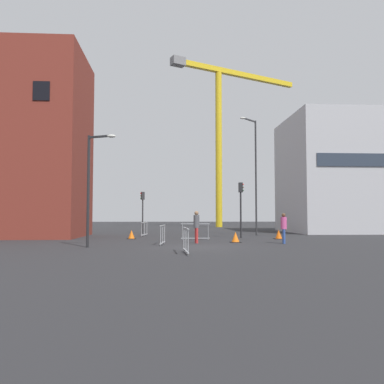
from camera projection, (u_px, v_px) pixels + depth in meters
ground at (198, 247)px, 20.25m from camera, size 160.00×160.00×0.00m
brick_building at (14, 145)px, 30.03m from camera, size 10.36×7.63×13.80m
office_block at (344, 175)px, 38.38m from camera, size 10.88×9.98×10.93m
construction_crane at (222, 117)px, 55.93m from camera, size 19.07×9.82×22.47m
streetlamp_tall at (254, 168)px, 32.16m from camera, size 1.58×1.51×9.29m
streetlamp_short at (92, 179)px, 20.21m from camera, size 1.49×0.71×5.67m
traffic_light_island at (241, 201)px, 28.53m from camera, size 0.37×0.24×3.95m
traffic_light_median at (143, 205)px, 35.69m from camera, size 0.39×0.33×3.70m
pedestrian_walking at (196, 224)px, 23.11m from camera, size 0.34×0.34×1.85m
pedestrian_waiting at (284, 226)px, 22.78m from camera, size 0.34×0.34×1.73m
safety_barrier_front at (163, 234)px, 21.89m from camera, size 0.27×1.93×1.08m
safety_barrier_right_run at (144, 229)px, 31.22m from camera, size 0.38×2.37×1.08m
safety_barrier_left_run at (186, 240)px, 16.95m from camera, size 0.16×2.17×1.08m
safety_barrier_mid_span at (195, 231)px, 26.35m from camera, size 1.90×0.07×1.08m
traffic_cone_by_barrier at (235, 237)px, 23.78m from camera, size 0.62×0.62×0.63m
traffic_cone_orange at (279, 235)px, 27.17m from camera, size 0.63×0.63×0.64m
traffic_cone_on_verge at (131, 235)px, 27.28m from camera, size 0.61×0.61×0.61m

